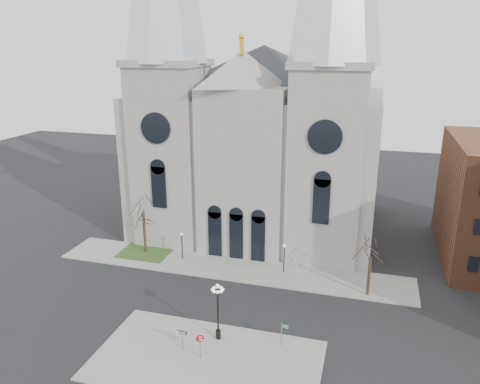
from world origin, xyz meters
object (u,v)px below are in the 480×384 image
(one_way_sign, at_px, (182,336))
(street_name_sign, at_px, (282,332))
(stop_sign, at_px, (200,340))
(globe_lamp, at_px, (218,305))

(one_way_sign, distance_m, street_name_sign, 8.21)
(stop_sign, bearing_deg, one_way_sign, 155.57)
(stop_sign, bearing_deg, street_name_sign, 22.31)
(street_name_sign, bearing_deg, one_way_sign, -150.13)
(globe_lamp, bearing_deg, stop_sign, -100.75)
(globe_lamp, xyz_separation_m, street_name_sign, (5.40, 0.56, -1.98))
(stop_sign, height_order, globe_lamp, globe_lamp)
(globe_lamp, bearing_deg, street_name_sign, 5.89)
(stop_sign, xyz_separation_m, one_way_sign, (-1.74, 0.53, -0.28))
(globe_lamp, xyz_separation_m, one_way_sign, (-2.28, -2.32, -1.93))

